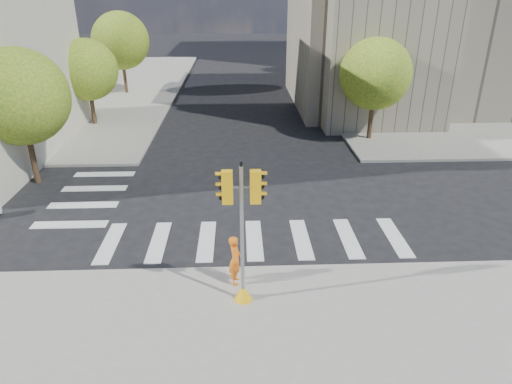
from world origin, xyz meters
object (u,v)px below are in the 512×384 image
lamp_near (367,55)px  photographer (235,260)px  traffic_signal (242,246)px  lamp_far (328,35)px

lamp_near → photographer: 21.14m
photographer → traffic_signal: bearing=-163.3°
traffic_signal → photographer: 1.38m
traffic_signal → photographer: traffic_signal is taller
lamp_far → traffic_signal: lamp_far is taller
lamp_far → traffic_signal: 34.93m
traffic_signal → photographer: (-0.22, 0.88, -1.03)m
lamp_near → lamp_far: same height
lamp_near → traffic_signal: bearing=-113.5°
lamp_far → photographer: 34.23m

